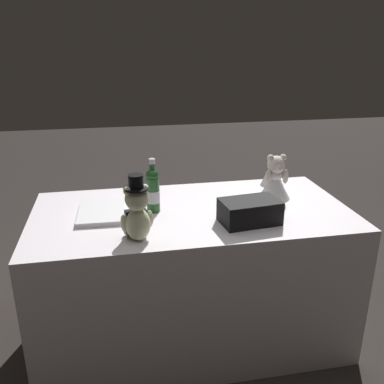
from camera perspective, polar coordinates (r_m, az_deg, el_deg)
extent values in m
plane|color=#2D2826|center=(2.56, 0.00, -18.55)|extent=(12.00, 12.00, 0.00)
cube|color=white|center=(2.34, 0.00, -11.20)|extent=(1.62, 0.81, 0.77)
ellipsoid|color=beige|center=(1.84, -7.34, -4.37)|extent=(0.11, 0.10, 0.15)
cube|color=black|center=(1.87, -7.59, -4.01)|extent=(0.10, 0.06, 0.11)
sphere|color=beige|center=(1.80, -7.51, -0.93)|extent=(0.10, 0.10, 0.10)
sphere|color=beige|center=(1.84, -7.87, -0.65)|extent=(0.04, 0.04, 0.04)
sphere|color=beige|center=(1.79, -6.45, 0.47)|extent=(0.04, 0.04, 0.04)
sphere|color=beige|center=(1.77, -8.70, 0.16)|extent=(0.04, 0.04, 0.04)
ellipsoid|color=beige|center=(1.86, -5.78, -3.63)|extent=(0.03, 0.03, 0.08)
ellipsoid|color=beige|center=(1.84, -9.19, -4.16)|extent=(0.03, 0.03, 0.08)
sphere|color=beige|center=(1.92, -6.87, -4.98)|extent=(0.05, 0.05, 0.05)
sphere|color=beige|center=(1.91, -8.60, -5.25)|extent=(0.05, 0.05, 0.05)
cylinder|color=black|center=(1.78, -7.58, 0.50)|extent=(0.11, 0.11, 0.01)
cylinder|color=black|center=(1.77, -7.63, 1.46)|extent=(0.06, 0.06, 0.06)
cone|color=white|center=(2.35, 11.19, 0.91)|extent=(0.17, 0.17, 0.15)
ellipsoid|color=white|center=(2.33, 11.29, 2.35)|extent=(0.08, 0.07, 0.06)
sphere|color=silver|center=(2.31, 11.38, 3.63)|extent=(0.10, 0.10, 0.10)
sphere|color=silver|center=(2.27, 11.70, 3.17)|extent=(0.04, 0.04, 0.04)
sphere|color=silver|center=(2.29, 10.62, 4.56)|extent=(0.04, 0.04, 0.04)
sphere|color=silver|center=(2.31, 12.28, 4.59)|extent=(0.04, 0.04, 0.04)
ellipsoid|color=silver|center=(2.29, 10.31, 2.00)|extent=(0.03, 0.03, 0.08)
ellipsoid|color=silver|center=(2.32, 12.57, 2.08)|extent=(0.03, 0.03, 0.08)
cone|color=white|center=(2.38, 10.87, 2.56)|extent=(0.14, 0.14, 0.15)
cylinder|color=#245425|center=(2.13, -5.31, -0.35)|extent=(0.07, 0.07, 0.18)
sphere|color=#245425|center=(2.09, -5.40, 2.28)|extent=(0.07, 0.07, 0.07)
cylinder|color=#245425|center=(2.08, -5.44, 3.45)|extent=(0.03, 0.03, 0.07)
cylinder|color=silver|center=(2.07, -5.47, 4.18)|extent=(0.03, 0.03, 0.03)
cylinder|color=silver|center=(2.13, -5.30, -0.58)|extent=(0.07, 0.07, 0.06)
cylinder|color=navy|center=(2.34, -6.90, -0.68)|extent=(0.10, 0.10, 0.01)
cone|color=silver|center=(2.30, -5.62, -1.00)|extent=(0.02, 0.02, 0.01)
cube|color=black|center=(2.02, 7.84, -2.63)|extent=(0.29, 0.20, 0.11)
cube|color=#B7B7BF|center=(2.10, 7.39, -1.74)|extent=(0.03, 0.01, 0.03)
cube|color=white|center=(2.16, -12.19, -2.71)|extent=(0.24, 0.31, 0.02)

